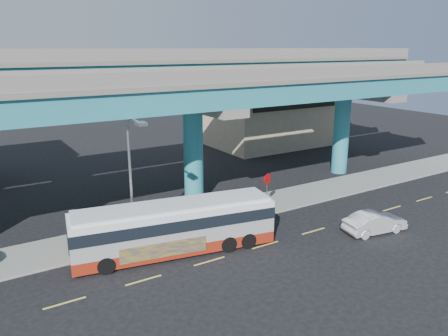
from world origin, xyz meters
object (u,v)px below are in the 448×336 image
transit_bus (175,226)px  street_lamp (133,164)px  stop_sign (267,183)px  sedan (375,222)px

transit_bus → street_lamp: street_lamp is taller
street_lamp → stop_sign: 10.85m
transit_bus → sedan: 13.15m
street_lamp → stop_sign: (10.36, 0.75, -3.12)m
transit_bus → street_lamp: size_ratio=1.52×
street_lamp → stop_sign: size_ratio=2.83×
sedan → transit_bus: bearing=79.9°
stop_sign → street_lamp: bearing=-170.6°
sedan → stop_sign: 7.87m
sedan → stop_sign: bearing=38.3°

